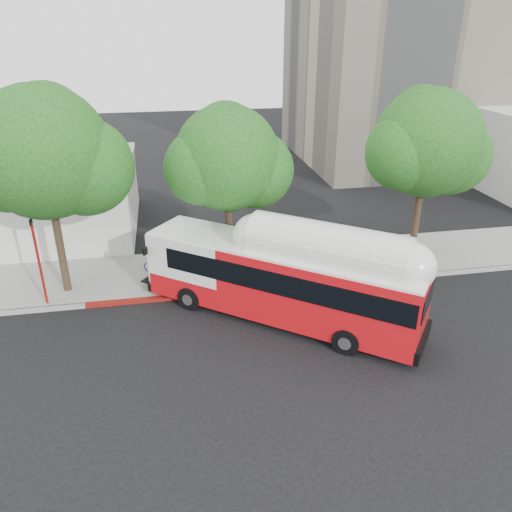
{
  "coord_description": "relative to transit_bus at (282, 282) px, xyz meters",
  "views": [
    {
      "loc": [
        -3.88,
        -17.02,
        11.89
      ],
      "look_at": [
        -0.18,
        3.0,
        2.34
      ],
      "focal_mm": 35.0,
      "sensor_mm": 36.0,
      "label": 1
    }
  ],
  "objects": [
    {
      "name": "street_tree_left",
      "position": [
        -9.19,
        4.22,
        4.8
      ],
      "size": [
        6.67,
        5.8,
        9.74
      ],
      "color": "#2D2116",
      "rests_on": "ground"
    },
    {
      "name": "street_tree_right",
      "position": [
        8.78,
        4.51,
        4.45
      ],
      "size": [
        6.21,
        5.4,
        9.18
      ],
      "color": "#2D2116",
      "rests_on": "ground"
    },
    {
      "name": "street_tree_mid",
      "position": [
        -1.25,
        4.71,
        4.1
      ],
      "size": [
        5.75,
        5.0,
        8.62
      ],
      "color": "#2D2116",
      "rests_on": "ground"
    },
    {
      "name": "signal_pole",
      "position": [
        -10.4,
        2.99,
        0.4
      ],
      "size": [
        0.12,
        0.41,
        4.29
      ],
      "color": "#A91612",
      "rests_on": "ground"
    },
    {
      "name": "transit_bus",
      "position": [
        0.0,
        0.0,
        0.0
      ],
      "size": [
        11.69,
        9.77,
        3.86
      ],
      "rotation": [
        0.0,
        0.0,
        -0.66
      ],
      "color": "red",
      "rests_on": "ground"
    },
    {
      "name": "curb_strip",
      "position": [
        -0.66,
        2.56,
        -1.73
      ],
      "size": [
        60.0,
        0.3,
        0.15
      ],
      "primitive_type": "cube",
      "color": "gray",
      "rests_on": "ground"
    },
    {
      "name": "red_curb_segment",
      "position": [
        -3.66,
        2.56,
        -1.72
      ],
      "size": [
        10.0,
        0.32,
        0.16
      ],
      "primitive_type": "cube",
      "color": "maroon",
      "rests_on": "ground"
    },
    {
      "name": "ground",
      "position": [
        -0.66,
        -1.34,
        -1.8
      ],
      "size": [
        120.0,
        120.0,
        0.0
      ],
      "primitive_type": "plane",
      "color": "black",
      "rests_on": "ground"
    },
    {
      "name": "sidewalk",
      "position": [
        -0.66,
        5.16,
        -1.73
      ],
      "size": [
        60.0,
        5.0,
        0.15
      ],
      "primitive_type": "cube",
      "color": "gray",
      "rests_on": "ground"
    }
  ]
}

